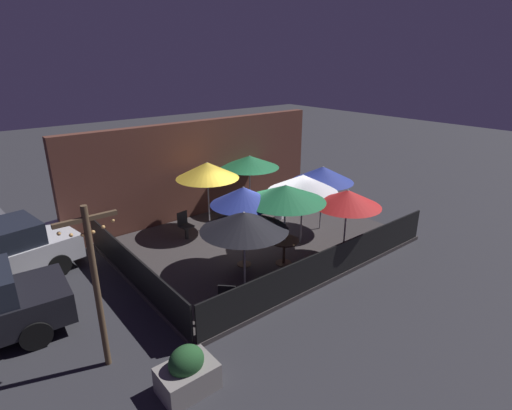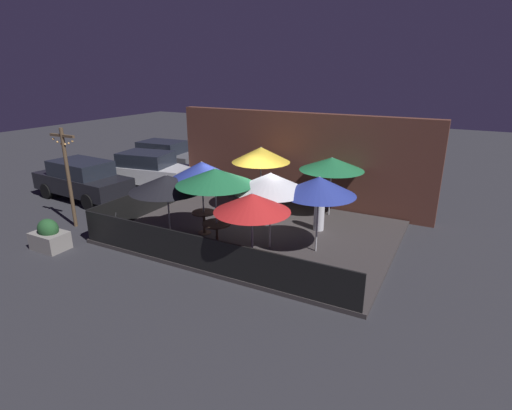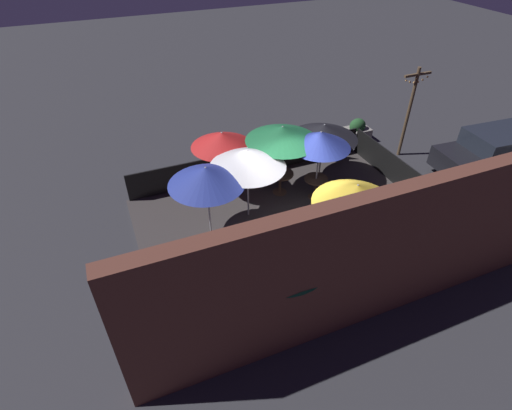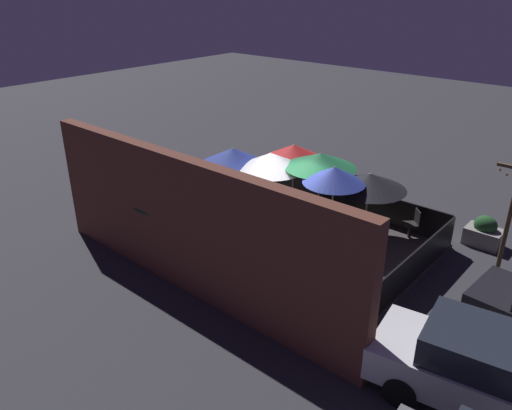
{
  "view_description": "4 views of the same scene",
  "coord_description": "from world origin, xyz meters",
  "px_view_note": "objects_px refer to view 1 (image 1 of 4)",
  "views": [
    {
      "loc": [
        -7.59,
        -9.22,
        5.76
      ],
      "look_at": [
        -0.09,
        0.0,
        1.36
      ],
      "focal_mm": 28.0,
      "sensor_mm": 36.0,
      "label": 1
    },
    {
      "loc": [
        5.69,
        -10.81,
        5.14
      ],
      "look_at": [
        0.21,
        -0.48,
        1.16
      ],
      "focal_mm": 28.0,
      "sensor_mm": 36.0,
      "label": 2
    },
    {
      "loc": [
        4.41,
        7.97,
        7.85
      ],
      "look_at": [
        1.03,
        -0.21,
        1.07
      ],
      "focal_mm": 28.0,
      "sensor_mm": 36.0,
      "label": 3
    },
    {
      "loc": [
        -8.44,
        10.6,
        7.42
      ],
      "look_at": [
        0.23,
        0.55,
        1.34
      ],
      "focal_mm": 35.0,
      "sensor_mm": 36.0,
      "label": 4
    }
  ],
  "objects_px": {
    "patio_umbrella_5": "(303,183)",
    "patio_umbrella_7": "(244,221)",
    "patio_umbrella_6": "(207,170)",
    "patio_chair_1": "(228,299)",
    "dining_table_1": "(284,245)",
    "dining_table_0": "(244,247)",
    "patio_umbrella_4": "(250,162)",
    "patron_0": "(279,202)",
    "patio_umbrella_2": "(347,198)",
    "patio_umbrella_3": "(323,174)",
    "patio_umbrella_0": "(243,196)",
    "patio_chair_0": "(185,224)",
    "planter_box": "(187,372)",
    "light_post": "(95,280)",
    "patio_umbrella_1": "(285,193)"
  },
  "relations": [
    {
      "from": "dining_table_1",
      "to": "dining_table_0",
      "type": "bearing_deg",
      "value": 144.2
    },
    {
      "from": "patio_umbrella_3",
      "to": "patio_umbrella_2",
      "type": "bearing_deg",
      "value": -119.37
    },
    {
      "from": "patio_umbrella_2",
      "to": "patio_chair_0",
      "type": "distance_m",
      "value": 5.31
    },
    {
      "from": "patio_umbrella_4",
      "to": "dining_table_0",
      "type": "bearing_deg",
      "value": -130.32
    },
    {
      "from": "patio_umbrella_2",
      "to": "patio_umbrella_5",
      "type": "height_order",
      "value": "patio_umbrella_5"
    },
    {
      "from": "patio_umbrella_4",
      "to": "patron_0",
      "type": "distance_m",
      "value": 2.01
    },
    {
      "from": "patio_umbrella_5",
      "to": "planter_box",
      "type": "distance_m",
      "value": 6.83
    },
    {
      "from": "dining_table_0",
      "to": "planter_box",
      "type": "distance_m",
      "value": 4.64
    },
    {
      "from": "patio_umbrella_1",
      "to": "patio_umbrella_2",
      "type": "distance_m",
      "value": 1.86
    },
    {
      "from": "patio_umbrella_4",
      "to": "patio_umbrella_7",
      "type": "distance_m",
      "value": 5.77
    },
    {
      "from": "patio_umbrella_6",
      "to": "patio_umbrella_7",
      "type": "relative_size",
      "value": 1.07
    },
    {
      "from": "patio_umbrella_5",
      "to": "patio_umbrella_7",
      "type": "height_order",
      "value": "patio_umbrella_5"
    },
    {
      "from": "patio_umbrella_7",
      "to": "planter_box",
      "type": "height_order",
      "value": "patio_umbrella_7"
    },
    {
      "from": "light_post",
      "to": "patio_umbrella_6",
      "type": "bearing_deg",
      "value": 39.08
    },
    {
      "from": "dining_table_0",
      "to": "light_post",
      "type": "height_order",
      "value": "light_post"
    },
    {
      "from": "patio_umbrella_2",
      "to": "patio_umbrella_4",
      "type": "height_order",
      "value": "patio_umbrella_4"
    },
    {
      "from": "dining_table_0",
      "to": "patio_chair_1",
      "type": "xyz_separation_m",
      "value": [
        -1.81,
        -1.76,
        -0.07
      ]
    },
    {
      "from": "patio_umbrella_5",
      "to": "patron_0",
      "type": "relative_size",
      "value": 1.68
    },
    {
      "from": "patio_umbrella_4",
      "to": "patio_chair_0",
      "type": "bearing_deg",
      "value": -165.3
    },
    {
      "from": "patio_umbrella_3",
      "to": "patio_umbrella_7",
      "type": "bearing_deg",
      "value": -163.38
    },
    {
      "from": "patio_umbrella_5",
      "to": "patio_chair_0",
      "type": "bearing_deg",
      "value": 136.47
    },
    {
      "from": "patio_umbrella_5",
      "to": "patio_umbrella_3",
      "type": "bearing_deg",
      "value": 15.44
    },
    {
      "from": "patio_chair_1",
      "to": "patio_umbrella_7",
      "type": "bearing_deg",
      "value": -7.01
    },
    {
      "from": "patio_umbrella_3",
      "to": "patron_0",
      "type": "relative_size",
      "value": 1.66
    },
    {
      "from": "patio_umbrella_0",
      "to": "patio_umbrella_1",
      "type": "bearing_deg",
      "value": -35.8
    },
    {
      "from": "patio_umbrella_4",
      "to": "patio_umbrella_5",
      "type": "bearing_deg",
      "value": -100.95
    },
    {
      "from": "patio_umbrella_2",
      "to": "dining_table_0",
      "type": "relative_size",
      "value": 2.82
    },
    {
      "from": "patio_umbrella_4",
      "to": "patio_chair_1",
      "type": "relative_size",
      "value": 2.5
    },
    {
      "from": "patio_umbrella_6",
      "to": "patio_chair_1",
      "type": "bearing_deg",
      "value": -118.11
    },
    {
      "from": "patio_umbrella_1",
      "to": "patio_umbrella_5",
      "type": "xyz_separation_m",
      "value": [
        1.4,
        0.71,
        -0.15
      ]
    },
    {
      "from": "patio_umbrella_2",
      "to": "light_post",
      "type": "distance_m",
      "value": 7.05
    },
    {
      "from": "patio_umbrella_2",
      "to": "dining_table_1",
      "type": "height_order",
      "value": "patio_umbrella_2"
    },
    {
      "from": "patio_umbrella_7",
      "to": "light_post",
      "type": "height_order",
      "value": "light_post"
    },
    {
      "from": "patio_umbrella_0",
      "to": "dining_table_0",
      "type": "height_order",
      "value": "patio_umbrella_0"
    },
    {
      "from": "patio_umbrella_5",
      "to": "dining_table_0",
      "type": "bearing_deg",
      "value": -179.16
    },
    {
      "from": "patio_umbrella_0",
      "to": "dining_table_1",
      "type": "distance_m",
      "value": 1.91
    },
    {
      "from": "patio_umbrella_6",
      "to": "patio_umbrella_0",
      "type": "bearing_deg",
      "value": -102.47
    },
    {
      "from": "patio_umbrella_0",
      "to": "patio_umbrella_3",
      "type": "xyz_separation_m",
      "value": [
        3.65,
        0.4,
        -0.13
      ]
    },
    {
      "from": "patio_umbrella_1",
      "to": "patio_umbrella_6",
      "type": "bearing_deg",
      "value": 95.28
    },
    {
      "from": "patio_umbrella_7",
      "to": "patio_umbrella_5",
      "type": "bearing_deg",
      "value": 17.14
    },
    {
      "from": "patio_umbrella_5",
      "to": "patio_umbrella_6",
      "type": "relative_size",
      "value": 0.95
    },
    {
      "from": "patio_umbrella_1",
      "to": "patron_0",
      "type": "bearing_deg",
      "value": 50.11
    },
    {
      "from": "light_post",
      "to": "patio_umbrella_4",
      "type": "bearing_deg",
      "value": 33.22
    },
    {
      "from": "patio_umbrella_5",
      "to": "dining_table_1",
      "type": "distance_m",
      "value": 2.11
    },
    {
      "from": "patio_umbrella_6",
      "to": "patio_chair_0",
      "type": "height_order",
      "value": "patio_umbrella_6"
    },
    {
      "from": "patio_umbrella_5",
      "to": "planter_box",
      "type": "relative_size",
      "value": 2.19
    },
    {
      "from": "patio_umbrella_0",
      "to": "planter_box",
      "type": "relative_size",
      "value": 2.28
    },
    {
      "from": "dining_table_1",
      "to": "planter_box",
      "type": "distance_m",
      "value": 5.05
    },
    {
      "from": "patron_0",
      "to": "light_post",
      "type": "xyz_separation_m",
      "value": [
        -7.63,
        -3.34,
        1.16
      ]
    },
    {
      "from": "dining_table_1",
      "to": "patio_chair_1",
      "type": "height_order",
      "value": "patio_chair_1"
    }
  ]
}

